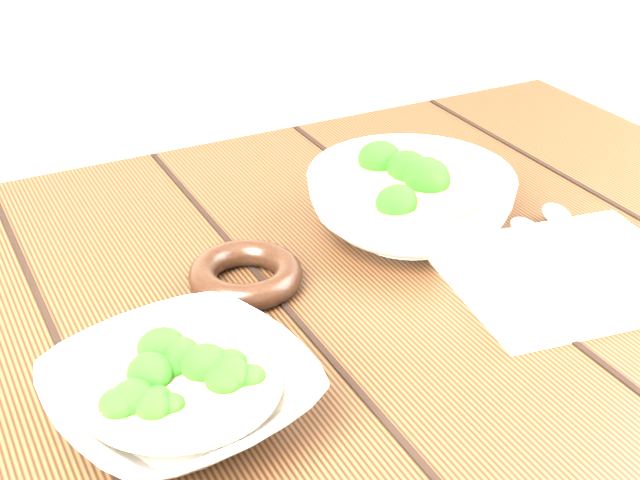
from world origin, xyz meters
TOP-DOWN VIEW (x-y plane):
  - table at (0.00, 0.00)m, footprint 1.20×0.80m
  - soup_bowl_front at (-0.16, -0.10)m, footprint 0.23×0.23m
  - soup_bowl_back at (0.16, 0.08)m, footprint 0.27×0.27m
  - trivet at (-0.04, 0.05)m, footprint 0.11×0.11m
  - napkin at (0.24, -0.08)m, footprint 0.25×0.22m
  - spoon_left at (0.24, -0.03)m, footprint 0.07×0.18m
  - spoon_right at (0.29, -0.02)m, footprint 0.09×0.18m

SIDE VIEW (x-z plane):
  - table at x=0.00m, z-range 0.26..1.01m
  - napkin at x=0.24m, z-range 0.75..0.76m
  - trivet at x=-0.04m, z-range 0.75..0.78m
  - spoon_left at x=0.24m, z-range 0.76..0.77m
  - spoon_right at x=0.29m, z-range 0.76..0.77m
  - soup_bowl_front at x=-0.16m, z-range 0.75..0.80m
  - soup_bowl_back at x=0.16m, z-range 0.75..0.83m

